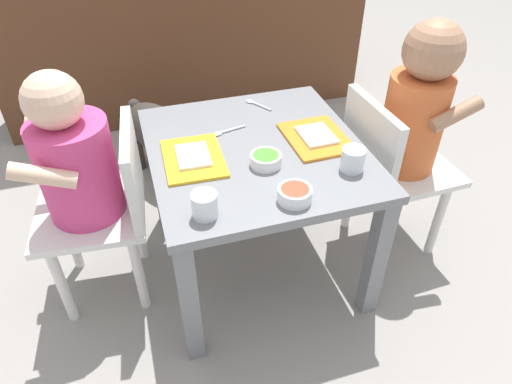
# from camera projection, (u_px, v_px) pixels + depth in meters

# --- Properties ---
(ground_plane) EXTENTS (7.00, 7.00, 0.00)m
(ground_plane) POSITION_uv_depth(u_px,v_px,m) (256.00, 260.00, 1.48)
(ground_plane) COLOR gray
(kitchen_cabinet_back) EXTENTS (1.62, 0.34, 0.90)m
(kitchen_cabinet_back) POSITION_uv_depth(u_px,v_px,m) (182.00, 11.00, 2.03)
(kitchen_cabinet_back) COLOR #56331E
(kitchen_cabinet_back) RESTS_ON ground
(dining_table) EXTENTS (0.56, 0.60, 0.43)m
(dining_table) POSITION_uv_depth(u_px,v_px,m) (256.00, 169.00, 1.25)
(dining_table) COLOR slate
(dining_table) RESTS_ON ground
(seated_child_left) EXTENTS (0.30, 0.30, 0.68)m
(seated_child_left) POSITION_uv_depth(u_px,v_px,m) (82.00, 169.00, 1.13)
(seated_child_left) COLOR silver
(seated_child_left) RESTS_ON ground
(seated_child_right) EXTENTS (0.29, 0.29, 0.73)m
(seated_child_right) POSITION_uv_depth(u_px,v_px,m) (411.00, 118.00, 1.27)
(seated_child_right) COLOR silver
(seated_child_right) RESTS_ON ground
(dog) EXTENTS (0.30, 0.47, 0.31)m
(dog) POSITION_uv_depth(u_px,v_px,m) (165.00, 134.00, 1.69)
(dog) COLOR #332D28
(dog) RESTS_ON ground
(food_tray_left) EXTENTS (0.15, 0.20, 0.02)m
(food_tray_left) POSITION_uv_depth(u_px,v_px,m) (193.00, 158.00, 1.16)
(food_tray_left) COLOR gold
(food_tray_left) RESTS_ON dining_table
(food_tray_right) EXTENTS (0.16, 0.20, 0.02)m
(food_tray_right) POSITION_uv_depth(u_px,v_px,m) (316.00, 137.00, 1.24)
(food_tray_right) COLOR orange
(food_tray_right) RESTS_ON dining_table
(water_cup_left) EXTENTS (0.06, 0.06, 0.06)m
(water_cup_left) POSITION_uv_depth(u_px,v_px,m) (205.00, 206.00, 0.98)
(water_cup_left) COLOR white
(water_cup_left) RESTS_ON dining_table
(water_cup_right) EXTENTS (0.06, 0.06, 0.06)m
(water_cup_right) POSITION_uv_depth(u_px,v_px,m) (353.00, 161.00, 1.12)
(water_cup_right) COLOR white
(water_cup_right) RESTS_ON dining_table
(cereal_bowl_right_side) EXTENTS (0.08, 0.08, 0.03)m
(cereal_bowl_right_side) POSITION_uv_depth(u_px,v_px,m) (268.00, 159.00, 1.14)
(cereal_bowl_right_side) COLOR white
(cereal_bowl_right_side) RESTS_ON dining_table
(cereal_bowl_left_side) EXTENTS (0.08, 0.08, 0.03)m
(cereal_bowl_left_side) POSITION_uv_depth(u_px,v_px,m) (295.00, 194.00, 1.03)
(cereal_bowl_left_side) COLOR white
(cereal_bowl_left_side) RESTS_ON dining_table
(spoon_by_left_tray) EXTENTS (0.06, 0.09, 0.01)m
(spoon_by_left_tray) POSITION_uv_depth(u_px,v_px,m) (256.00, 104.00, 1.39)
(spoon_by_left_tray) COLOR silver
(spoon_by_left_tray) RESTS_ON dining_table
(spoon_by_right_tray) EXTENTS (0.10, 0.03, 0.01)m
(spoon_by_right_tray) POSITION_uv_depth(u_px,v_px,m) (226.00, 131.00, 1.27)
(spoon_by_right_tray) COLOR silver
(spoon_by_right_tray) RESTS_ON dining_table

